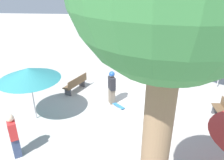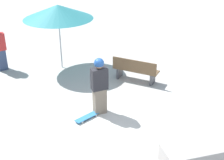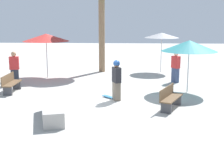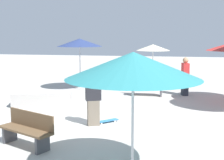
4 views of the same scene
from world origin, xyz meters
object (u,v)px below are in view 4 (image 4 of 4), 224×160
(skateboard, at_px, (107,121))
(concrete_ledge, at_px, (42,99))
(bench_far, at_px, (147,86))
(shade_umbrella_navy, at_px, (80,43))
(shade_umbrella_teal, at_px, (133,66))
(shade_umbrella_cream, at_px, (153,48))
(bystander_far, at_px, (185,76))
(skater_main, at_px, (93,95))
(bench_near, at_px, (27,130))

(skateboard, relative_size, concrete_ledge, 0.30)
(skateboard, height_order, bench_far, bench_far)
(bench_far, distance_m, shade_umbrella_navy, 4.04)
(skateboard, relative_size, shade_umbrella_teal, 0.28)
(shade_umbrella_cream, height_order, bystander_far, shade_umbrella_cream)
(skateboard, distance_m, shade_umbrella_cream, 8.87)
(skateboard, height_order, concrete_ledge, concrete_ledge)
(skater_main, height_order, concrete_ledge, skater_main)
(bystander_far, bearing_deg, skater_main, -40.94)
(skateboard, bearing_deg, shade_umbrella_cream, 39.78)
(shade_umbrella_cream, bearing_deg, bench_far, 90.46)
(concrete_ledge, height_order, bystander_far, bystander_far)
(concrete_ledge, distance_m, shade_umbrella_teal, 7.11)
(bystander_far, bearing_deg, shade_umbrella_teal, -21.10)
(concrete_ledge, xyz_separation_m, bench_near, (-1.47, 4.21, 0.17))
(shade_umbrella_navy, bearing_deg, bystander_far, 174.24)
(shade_umbrella_teal, relative_size, shade_umbrella_cream, 1.16)
(skater_main, relative_size, shade_umbrella_navy, 0.67)
(shade_umbrella_navy, bearing_deg, shade_umbrella_cream, -138.21)
(skater_main, distance_m, skateboard, 0.99)
(skater_main, xyz_separation_m, bench_near, (1.14, 2.09, -0.50))
(concrete_ledge, distance_m, bench_near, 4.46)
(skater_main, xyz_separation_m, bench_far, (-1.19, -4.98, -0.50))
(bench_near, distance_m, shade_umbrella_cream, 11.38)
(bench_near, height_order, shade_umbrella_cream, shade_umbrella_cream)
(shade_umbrella_navy, bearing_deg, bench_far, 164.86)
(skater_main, bearing_deg, bench_near, -142.22)
(bench_near, xyz_separation_m, bystander_far, (-4.00, -7.49, 0.44))
(skater_main, bearing_deg, shade_umbrella_teal, -87.11)
(skateboard, bearing_deg, bench_near, -166.18)
(bench_far, distance_m, shade_umbrella_teal, 8.43)
(skater_main, height_order, bystander_far, bystander_far)
(shade_umbrella_teal, distance_m, shade_umbrella_navy, 9.95)
(skater_main, height_order, shade_umbrella_navy, shade_umbrella_navy)
(shade_umbrella_teal, height_order, bystander_far, shade_umbrella_teal)
(shade_umbrella_teal, bearing_deg, skateboard, -70.26)
(bench_near, bearing_deg, skateboard, -96.42)
(bench_near, xyz_separation_m, shade_umbrella_teal, (-2.77, 1.17, 1.75))
(shade_umbrella_navy, bearing_deg, skater_main, 110.72)
(skateboard, distance_m, bench_far, 4.74)
(skateboard, bearing_deg, concrete_ledge, 104.05)
(shade_umbrella_cream, relative_size, bystander_far, 1.26)
(concrete_ledge, relative_size, shade_umbrella_teal, 0.92)
(bench_near, bearing_deg, bench_far, -83.26)
(skateboard, xyz_separation_m, shade_umbrella_navy, (2.58, -5.58, 2.29))
(bench_far, xyz_separation_m, shade_umbrella_navy, (3.43, -0.93, 1.92))
(shade_umbrella_cream, xyz_separation_m, bystander_far, (-1.70, 3.55, -1.14))
(skater_main, height_order, shade_umbrella_teal, shade_umbrella_teal)
(skater_main, relative_size, bench_far, 1.07)
(concrete_ledge, relative_size, bench_far, 1.45)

